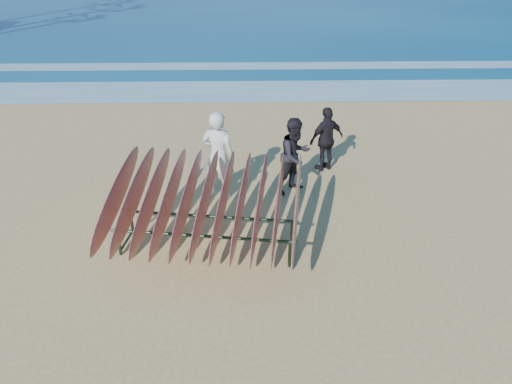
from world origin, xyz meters
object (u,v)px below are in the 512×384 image
person_white (218,156)px  surfboard_rack (205,202)px  person_dark_a (295,156)px  person_dark_b (326,139)px

person_white → surfboard_rack: bearing=103.0°
person_white → person_dark_a: size_ratio=1.15×
person_dark_a → surfboard_rack: bearing=-166.8°
surfboard_rack → person_white: (0.14, 1.99, -0.03)m
person_dark_a → person_dark_b: bearing=12.9°
surfboard_rack → person_dark_a: 2.83m
surfboard_rack → person_white: bearing=94.2°
surfboard_rack → person_dark_b: bearing=60.0°
surfboard_rack → person_white: person_white is taller
person_white → person_dark_a: bearing=-154.7°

